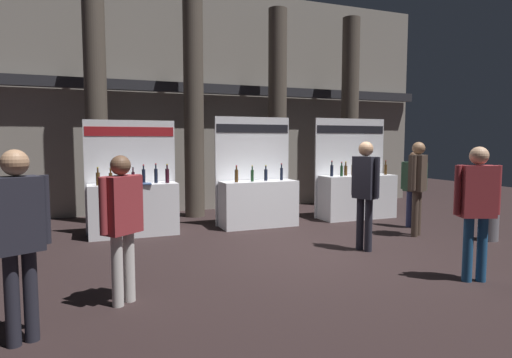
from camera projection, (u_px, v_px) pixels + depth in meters
name	position (u px, v px, depth m)	size (l,w,h in m)	color
ground_plane	(318.00, 252.00, 7.04)	(24.00, 24.00, 0.00)	black
hall_colonnade	(227.00, 103.00, 11.27)	(11.78, 1.36, 5.71)	gray
exhibitor_booth_0	(133.00, 205.00, 8.27)	(1.73, 0.69, 2.22)	white
exhibitor_booth_1	(258.00, 199.00, 9.14)	(1.70, 0.66, 2.33)	white
exhibitor_booth_2	(356.00, 192.00, 10.11)	(1.90, 0.66, 2.34)	white
trash_bin	(489.00, 225.00, 7.83)	(0.33, 0.33, 0.58)	slate
visitor_0	(365.00, 186.00, 7.04)	(0.32, 0.51, 1.80)	#23232D
visitor_1	(414.00, 183.00, 8.94)	(0.35, 0.51, 1.59)	navy
visitor_2	(477.00, 201.00, 5.47)	(0.56, 0.36, 1.74)	navy
visitor_3	(122.00, 216.00, 4.71)	(0.47, 0.44, 1.66)	silver
visitor_4	(18.00, 229.00, 3.76)	(0.51, 0.38, 1.74)	#23232D
visitor_5	(418.00, 180.00, 8.13)	(0.48, 0.40, 1.79)	#47382D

